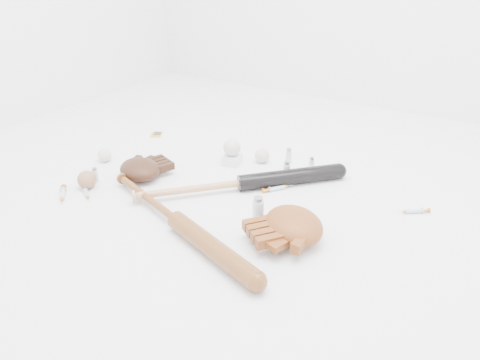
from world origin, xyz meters
The scene contains 22 objects.
bat_dark centered at (0.03, 0.10, 0.03)m, with size 0.95×0.07×0.07m, color black, non-canonical shape.
bat_wood centered at (-0.01, -0.28, 0.03)m, with size 0.94×0.07×0.07m, color brown, non-canonical shape.
glove_dark centered at (-0.41, -0.04, 0.04)m, with size 0.24×0.24×0.09m, color #331A0E, non-canonical shape.
glove_tan centered at (0.37, -0.11, 0.05)m, with size 0.29×0.29×0.10m, color brown, non-canonical shape.
trading_card centered at (-0.70, 0.39, 0.00)m, with size 0.06×0.08×0.00m, color gold.
pedestal centered at (-0.15, 0.30, 0.02)m, with size 0.08×0.08×0.05m, color white.
baseball_on_pedestal centered at (-0.15, 0.30, 0.09)m, with size 0.08×0.08×0.08m, color beige.
baseball_left centered at (-0.68, 0.00, 0.03)m, with size 0.07×0.07×0.07m, color beige.
baseball_upper centered at (-0.03, 0.39, 0.04)m, with size 0.07×0.07×0.07m, color beige.
baseball_mid centered at (-0.40, -0.05, 0.04)m, with size 0.08×0.08×0.08m, color beige.
baseball_aged centered at (-0.54, -0.23, 0.04)m, with size 0.08×0.08×0.08m, color #956847.
syringe_0 centered at (-0.50, -0.28, 0.01)m, with size 0.14×0.02×0.02m, color #ADBCC6, non-canonical shape.
syringe_1 centered at (0.29, -0.15, 0.01)m, with size 0.16×0.03×0.02m, color #ADBCC6, non-canonical shape.
syringe_2 centered at (0.16, 0.18, 0.01)m, with size 0.16×0.03×0.02m, color #ADBCC6, non-canonical shape.
syringe_3 centered at (0.21, -0.09, 0.01)m, with size 0.14×0.02×0.02m, color #ADBCC6, non-canonical shape.
syringe_4 centered at (0.70, 0.29, 0.01)m, with size 0.15×0.03×0.02m, color #ADBCC6, non-canonical shape.
syringe_5 centered at (-0.57, -0.34, 0.01)m, with size 0.17×0.03×0.02m, color #ADBCC6, non-canonical shape.
vial_0 centered at (0.08, 0.45, 0.04)m, with size 0.03×0.03×0.08m, color silver.
vial_1 centered at (0.20, 0.44, 0.03)m, with size 0.03×0.03×0.06m, color silver.
vial_2 centered at (0.14, 0.31, 0.04)m, with size 0.03×0.03×0.08m, color silver.
vial_3 centered at (0.21, -0.08, 0.05)m, with size 0.04×0.04×0.10m, color silver.
vial_4 centered at (-0.56, -0.17, 0.03)m, with size 0.03×0.03×0.07m, color silver.
Camera 1 is at (0.95, -1.39, 0.95)m, focal length 35.00 mm.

